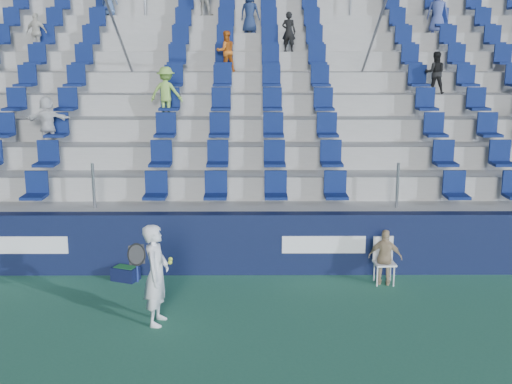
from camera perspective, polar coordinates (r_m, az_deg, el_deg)
ground at (r=9.76m, az=-1.12°, el=-13.48°), size 70.00×70.00×0.00m
sponsor_wall at (r=12.47m, az=-0.92°, el=-4.58°), size 24.00×0.32×1.20m
grandstand at (r=17.13m, az=-0.79°, el=5.43°), size 24.00×8.17×6.63m
tennis_player at (r=10.29m, az=-8.86°, el=-7.26°), size 0.69×0.65×1.63m
line_judge_chair at (r=12.26m, az=11.28°, el=-5.67°), size 0.41×0.42×0.86m
line_judge at (r=12.12m, az=11.42°, el=-5.72°), size 0.66×0.41×1.05m
ball_bin at (r=12.47m, az=-11.54°, el=-7.05°), size 0.56×0.47×0.27m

